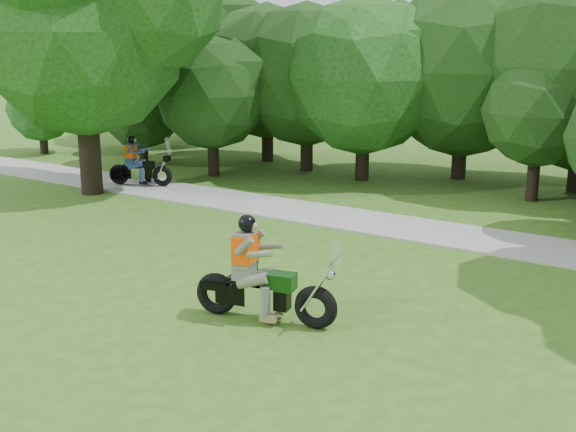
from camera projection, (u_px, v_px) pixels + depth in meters
The scene contains 5 objects.
ground at pixel (230, 337), 12.21m from camera, with size 100.00×100.00×0.00m, color #33611B.
walkway at pixel (418, 230), 18.70m from camera, with size 60.00×2.20×0.06m, color gray.
big_tree_west at pixel (88, 6), 21.90m from camera, with size 8.64×6.56×9.96m.
chopper_motorcycle at pixel (258, 282), 12.76m from camera, with size 2.68×1.02×1.93m.
touring_motorcycle at pixel (136, 167), 23.83m from camera, with size 2.08×1.28×1.67m.
Camera 1 is at (7.00, -8.95, 5.02)m, focal length 45.00 mm.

